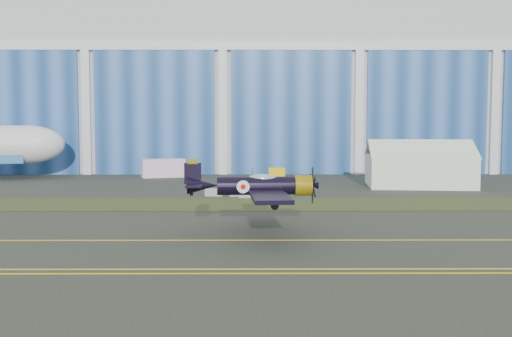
{
  "coord_description": "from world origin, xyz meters",
  "views": [
    {
      "loc": [
        4.8,
        -47.75,
        8.59
      ],
      "look_at": [
        5.11,
        6.29,
        4.33
      ],
      "focal_mm": 42.0,
      "sensor_mm": 36.0,
      "label": 1
    }
  ],
  "objects_px": {
    "warbird": "(257,186)",
    "tug": "(277,172)",
    "tent": "(419,163)",
    "shipping_container": "(163,168)"
  },
  "relations": [
    {
      "from": "warbird",
      "to": "tent",
      "type": "distance_m",
      "value": 40.05
    },
    {
      "from": "warbird",
      "to": "shipping_container",
      "type": "distance_m",
      "value": 49.18
    },
    {
      "from": "shipping_container",
      "to": "tug",
      "type": "xyz_separation_m",
      "value": [
        17.6,
        0.07,
        -0.68
      ]
    },
    {
      "from": "warbird",
      "to": "tug",
      "type": "xyz_separation_m",
      "value": [
        3.48,
        47.12,
        -3.0
      ]
    },
    {
      "from": "warbird",
      "to": "tent",
      "type": "height_order",
      "value": "tent"
    },
    {
      "from": "warbird",
      "to": "tent",
      "type": "xyz_separation_m",
      "value": [
        21.72,
        33.65,
        -0.6
      ]
    },
    {
      "from": "tug",
      "to": "warbird",
      "type": "bearing_deg",
      "value": -89.61
    },
    {
      "from": "tent",
      "to": "tug",
      "type": "height_order",
      "value": "tent"
    },
    {
      "from": "tug",
      "to": "tent",
      "type": "bearing_deg",
      "value": -31.85
    },
    {
      "from": "tug",
      "to": "shipping_container",
      "type": "bearing_deg",
      "value": -175.16
    }
  ]
}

